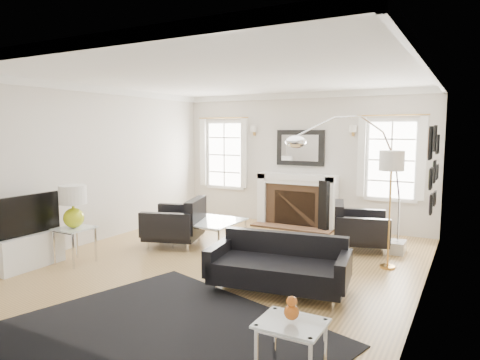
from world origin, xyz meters
The scene contains 25 objects.
floor centered at (0.00, 0.00, 0.00)m, with size 6.00×6.00×0.00m, color olive.
back_wall centered at (0.00, 3.00, 1.40)m, with size 5.50×0.04×2.80m, color beige.
front_wall centered at (0.00, -3.00, 1.40)m, with size 5.50×0.04×2.80m, color beige.
left_wall centered at (-2.75, 0.00, 1.40)m, with size 0.04×6.00×2.80m, color beige.
right_wall centered at (2.75, 0.00, 1.40)m, with size 0.04×6.00×2.80m, color beige.
ceiling centered at (0.00, 0.00, 2.80)m, with size 5.50×6.00×0.02m, color white.
crown_molding centered at (0.00, 0.00, 2.74)m, with size 5.50×6.00×0.12m, color white.
fireplace centered at (0.00, 2.79, 0.54)m, with size 1.70×0.69×1.11m.
mantel_mirror centered at (0.00, 2.95, 1.65)m, with size 1.05×0.07×0.75m.
window_left centered at (-1.85, 2.95, 1.46)m, with size 1.24×0.15×1.62m.
window_right centered at (1.85, 2.95, 1.46)m, with size 1.24×0.15×1.62m.
gallery_wall centered at (2.72, 1.30, 1.53)m, with size 0.04×1.73×1.29m.
tv_unit centered at (-2.44, -1.70, 0.33)m, with size 0.35×1.00×1.09m.
area_rug centered at (0.66, -2.47, 0.01)m, with size 3.05×2.54×0.01m, color black.
sofa centered at (1.15, -0.74, 0.31)m, with size 1.83×1.04×0.57m.
armchair_left centered at (-1.28, 0.37, 0.38)m, with size 1.18×1.25×0.69m.
armchair_right centered at (1.56, 1.64, 0.36)m, with size 1.09×1.16×0.65m.
coffee_table centered at (-0.77, 0.62, 0.42)m, with size 1.01×1.01×0.45m.
side_table_left centered at (-2.02, -1.22, 0.44)m, with size 0.50×0.50×0.55m.
nesting_table centered at (2.08, -2.65, 0.44)m, with size 0.51×0.43×0.56m.
gourd_lamp centered at (-2.02, -1.22, 0.92)m, with size 0.41×0.41×0.65m.
orange_vase centered at (2.08, -2.65, 0.66)m, with size 0.12×0.12×0.19m.
arc_floor_lamp centered at (1.52, 1.13, 1.26)m, with size 1.65×1.52×2.33m.
stick_floor_lamp centered at (2.20, 0.83, 1.49)m, with size 0.35×0.35×1.73m.
speaker_tower centered at (0.67, 2.65, 0.51)m, with size 0.20×0.20×1.02m, color black.
Camera 1 is at (3.23, -5.57, 2.01)m, focal length 32.00 mm.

